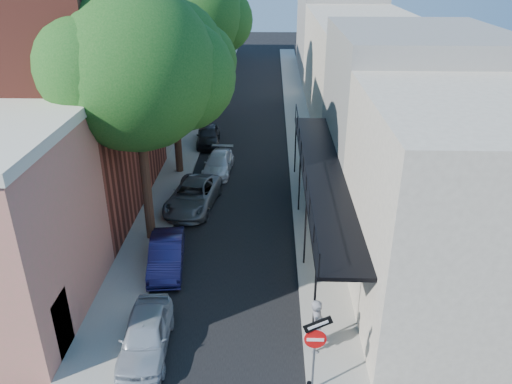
# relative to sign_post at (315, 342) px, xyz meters

# --- Properties ---
(road_surface) EXTENTS (6.00, 64.00, 0.01)m
(road_surface) POSITION_rel_sign_post_xyz_m (-3.16, 29.03, -2.03)
(road_surface) COLOR black
(road_surface) RESTS_ON ground
(sidewalk_left) EXTENTS (2.00, 64.00, 0.12)m
(sidewalk_left) POSITION_rel_sign_post_xyz_m (-7.16, 29.03, -1.98)
(sidewalk_left) COLOR gray
(sidewalk_left) RESTS_ON ground
(sidewalk_right) EXTENTS (2.00, 64.00, 0.12)m
(sidewalk_right) POSITION_rel_sign_post_xyz_m (0.84, 29.03, -1.98)
(sidewalk_right) COLOR gray
(sidewalk_right) RESTS_ON ground
(buildings_left) EXTENTS (10.10, 59.10, 12.00)m
(buildings_left) POSITION_rel_sign_post_xyz_m (-12.46, 27.79, 2.90)
(buildings_left) COLOR #AF7559
(buildings_left) RESTS_ON ground
(buildings_right) EXTENTS (9.80, 55.00, 10.00)m
(buildings_right) POSITION_rel_sign_post_xyz_m (5.83, 28.51, 2.39)
(buildings_right) COLOR beige
(buildings_right) RESTS_ON ground
(sign_post) EXTENTS (0.89, 0.17, 2.99)m
(sign_post) POSITION_rel_sign_post_xyz_m (0.00, 0.00, 0.00)
(sign_post) COLOR #595B60
(sign_post) RESTS_ON ground
(oak_near) EXTENTS (7.48, 6.80, 11.42)m
(oak_near) POSITION_rel_sign_post_xyz_m (-6.53, 9.29, 5.84)
(oak_near) COLOR #361F15
(oak_near) RESTS_ON ground
(oak_mid) EXTENTS (6.60, 6.00, 10.20)m
(oak_mid) POSITION_rel_sign_post_xyz_m (-6.58, 17.26, 5.02)
(oak_mid) COLOR #361F15
(oak_mid) RESTS_ON ground
(oak_far) EXTENTS (7.70, 7.00, 11.90)m
(oak_far) POSITION_rel_sign_post_xyz_m (-6.51, 26.30, 6.22)
(oak_far) COLOR #361F15
(oak_far) RESTS_ON ground
(parked_car_a) EXTENTS (1.79, 3.98, 1.33)m
(parked_car_a) POSITION_rel_sign_post_xyz_m (-5.49, 1.67, -1.37)
(parked_car_a) COLOR #A2A9B3
(parked_car_a) RESTS_ON ground
(parked_car_b) EXTENTS (1.84, 4.07, 1.30)m
(parked_car_b) POSITION_rel_sign_post_xyz_m (-5.76, 6.65, -1.39)
(parked_car_b) COLOR #181647
(parked_car_b) RESTS_ON ground
(parked_car_c) EXTENTS (2.85, 5.15, 1.36)m
(parked_car_c) POSITION_rel_sign_post_xyz_m (-5.43, 12.37, -1.35)
(parked_car_c) COLOR #5C6064
(parked_car_c) RESTS_ON ground
(parked_car_d) EXTENTS (1.85, 4.09, 1.16)m
(parked_car_d) POSITION_rel_sign_post_xyz_m (-4.56, 17.12, -1.45)
(parked_car_d) COLOR silver
(parked_car_d) RESTS_ON ground
(parked_car_e) EXTENTS (1.89, 4.07, 1.35)m
(parked_car_e) POSITION_rel_sign_post_xyz_m (-5.76, 22.12, -1.36)
(parked_car_e) COLOR black
(parked_car_e) RESTS_ON ground
(pedestrian) EXTENTS (0.57, 0.78, 1.99)m
(pedestrian) POSITION_rel_sign_post_xyz_m (0.24, 1.79, -0.92)
(pedestrian) COLOR slate
(pedestrian) RESTS_ON sidewalk_right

